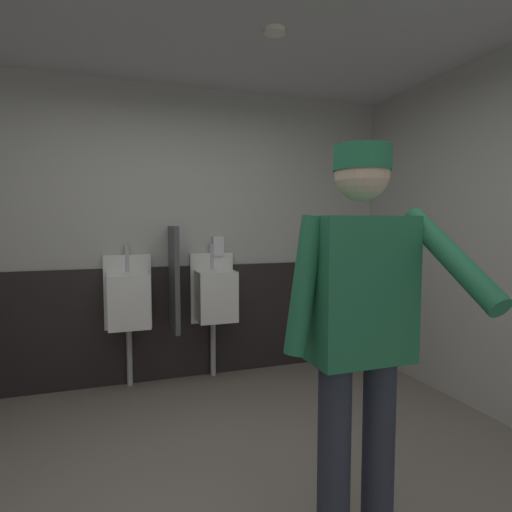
# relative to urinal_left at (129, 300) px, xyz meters

# --- Properties ---
(wall_back) EXTENTS (4.87, 0.12, 2.65)m
(wall_back) POSITION_rel_urinal_left_xyz_m (0.35, 0.22, 0.55)
(wall_back) COLOR #B2B2AD
(wall_back) RESTS_ON ground_plane
(wainscot_band_back) EXTENTS (4.27, 0.03, 1.03)m
(wainscot_band_back) POSITION_rel_urinal_left_xyz_m (0.35, 0.14, -0.26)
(wainscot_band_back) COLOR black
(wainscot_band_back) RESTS_ON ground_plane
(downlight_far) EXTENTS (0.14, 0.14, 0.03)m
(downlight_far) POSITION_rel_urinal_left_xyz_m (0.88, -1.12, 1.85)
(downlight_far) COLOR white
(urinal_left) EXTENTS (0.40, 0.34, 1.24)m
(urinal_left) POSITION_rel_urinal_left_xyz_m (0.00, 0.00, 0.00)
(urinal_left) COLOR white
(urinal_left) RESTS_ON ground_plane
(urinal_middle) EXTENTS (0.40, 0.34, 1.24)m
(urinal_middle) POSITION_rel_urinal_left_xyz_m (0.75, 0.00, 0.00)
(urinal_middle) COLOR white
(urinal_middle) RESTS_ON ground_plane
(privacy_divider_panel) EXTENTS (0.04, 0.40, 0.90)m
(privacy_divider_panel) POSITION_rel_urinal_left_xyz_m (0.38, -0.07, 0.17)
(privacy_divider_panel) COLOR #4C4C51
(person) EXTENTS (0.64, 0.60, 1.74)m
(person) POSITION_rel_urinal_left_xyz_m (0.84, -2.20, 0.25)
(person) COLOR #2D3342
(person) RESTS_ON ground_plane
(soap_dispenser) EXTENTS (0.10, 0.07, 0.18)m
(soap_dispenser) POSITION_rel_urinal_left_xyz_m (0.81, 0.12, 0.44)
(soap_dispenser) COLOR silver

